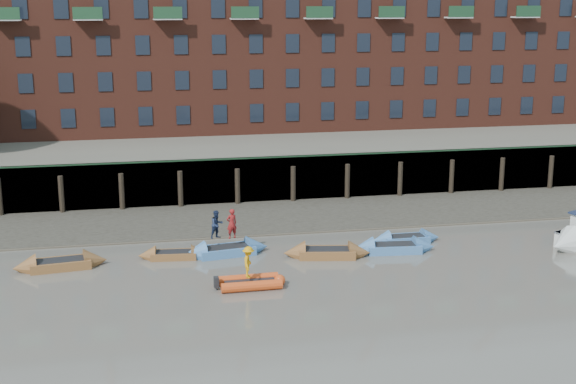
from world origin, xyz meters
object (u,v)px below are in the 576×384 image
object	(u,v)px
rowboat_3	(226,251)
person_rower_a	(232,224)
rowboat_1	(60,264)
person_rib_crew	(248,262)
rowboat_5	(393,248)
rowboat_2	(174,255)
rowboat_6	(406,239)
rowboat_4	(327,253)
rib_tender	(253,282)
person_rower_b	(217,224)

from	to	relation	value
rowboat_3	person_rower_a	xyz separation A→B (m)	(0.34, 0.02, 1.58)
rowboat_1	person_rower_a	world-z (taller)	person_rower_a
person_rower_a	person_rib_crew	distance (m)	5.49
rowboat_5	person_rib_crew	bearing A→B (deg)	-150.20
rowboat_2	person_rib_crew	world-z (taller)	person_rib_crew
rowboat_2	rowboat_6	world-z (taller)	rowboat_6
rowboat_1	person_rib_crew	bearing A→B (deg)	-34.21
rowboat_6	rowboat_2	bearing A→B (deg)	-179.12
rowboat_4	rowboat_6	size ratio (longest dim) A/B	1.20
rowboat_2	rowboat_3	xyz separation A→B (m)	(2.98, 0.03, 0.05)
rowboat_3	person_rower_a	size ratio (longest dim) A/B	2.98
rib_tender	person_rib_crew	world-z (taller)	person_rib_crew
rowboat_6	rib_tender	xyz separation A→B (m)	(-10.15, -5.69, 0.04)
rowboat_1	rowboat_4	world-z (taller)	rowboat_1
rib_tender	person_rower_a	distance (m)	5.67
rowboat_2	person_rower_a	distance (m)	3.70
rowboat_3	rowboat_6	world-z (taller)	rowboat_3
rowboat_5	person_rower_b	size ratio (longest dim) A/B	3.01
rowboat_1	rowboat_6	world-z (taller)	rowboat_1
rowboat_4	person_rower_a	distance (m)	5.64
rowboat_2	rowboat_5	size ratio (longest dim) A/B	0.82
rowboat_2	person_rower_a	world-z (taller)	person_rower_a
rowboat_1	rowboat_2	distance (m)	6.15
rowboat_5	rowboat_4	bearing A→B (deg)	-172.15
rowboat_2	person_rower_b	xyz separation A→B (m)	(2.50, 0.20, 1.58)
rowboat_4	person_rower_b	distance (m)	6.44
rowboat_4	rowboat_5	world-z (taller)	rowboat_4
rowboat_5	person_rower_b	world-z (taller)	person_rower_b
rowboat_2	rowboat_3	bearing A→B (deg)	6.20
rib_tender	person_rower_a	world-z (taller)	person_rower_a
rowboat_6	rib_tender	distance (m)	11.63
rowboat_5	rowboat_2	bearing A→B (deg)	179.41
rowboat_4	rowboat_1	bearing A→B (deg)	-173.49
rowboat_1	rib_tender	bearing A→B (deg)	-33.53
rowboat_3	rib_tender	size ratio (longest dim) A/B	1.51
rowboat_2	rowboat_3	size ratio (longest dim) A/B	0.79
rowboat_2	rowboat_5	distance (m)	12.59
rowboat_2	person_rower_b	size ratio (longest dim) A/B	2.48
person_rower_b	rowboat_6	bearing A→B (deg)	-26.42
rowboat_4	person_rower_a	size ratio (longest dim) A/B	2.94
rowboat_3	person_rib_crew	size ratio (longest dim) A/B	3.16
rowboat_5	rowboat_6	distance (m)	2.07
rowboat_1	rowboat_3	distance (m)	9.13
rowboat_5	rowboat_1	bearing A→B (deg)	-176.91
person_rower_b	person_rib_crew	world-z (taller)	person_rower_b
rowboat_5	person_rib_crew	distance (m)	10.01
rowboat_4	rowboat_6	world-z (taller)	rowboat_4
rowboat_4	person_rib_crew	bearing A→B (deg)	-131.99
rowboat_3	rowboat_2	bearing A→B (deg)	171.33
rib_tender	rowboat_1	bearing A→B (deg)	152.84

